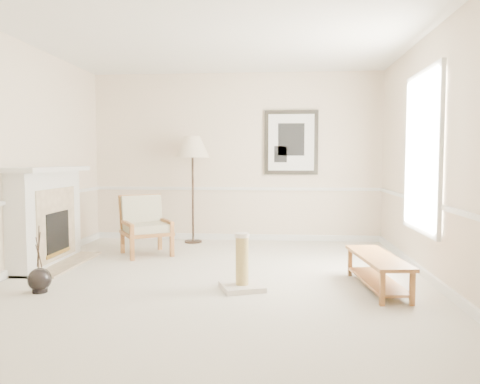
{
  "coord_description": "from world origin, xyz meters",
  "views": [
    {
      "loc": [
        0.73,
        -5.37,
        1.41
      ],
      "look_at": [
        0.23,
        0.7,
        0.98
      ],
      "focal_mm": 35.0,
      "sensor_mm": 36.0,
      "label": 1
    }
  ],
  "objects_px": {
    "floor_lamp": "(193,150)",
    "bench": "(378,267)",
    "scratching_post": "(242,272)",
    "floor_vase": "(40,280)",
    "armchair": "(145,222)"
  },
  "relations": [
    {
      "from": "floor_lamp",
      "to": "scratching_post",
      "type": "bearing_deg",
      "value": -69.39
    },
    {
      "from": "floor_vase",
      "to": "bench",
      "type": "bearing_deg",
      "value": 6.81
    },
    {
      "from": "armchair",
      "to": "bench",
      "type": "bearing_deg",
      "value": -60.24
    },
    {
      "from": "floor_vase",
      "to": "floor_lamp",
      "type": "bearing_deg",
      "value": 70.68
    },
    {
      "from": "bench",
      "to": "scratching_post",
      "type": "xyz_separation_m",
      "value": [
        -1.47,
        -0.13,
        -0.05
      ]
    },
    {
      "from": "armchair",
      "to": "floor_lamp",
      "type": "height_order",
      "value": "floor_lamp"
    },
    {
      "from": "floor_lamp",
      "to": "scratching_post",
      "type": "height_order",
      "value": "floor_lamp"
    },
    {
      "from": "bench",
      "to": "scratching_post",
      "type": "bearing_deg",
      "value": -174.82
    },
    {
      "from": "floor_vase",
      "to": "armchair",
      "type": "height_order",
      "value": "armchair"
    },
    {
      "from": "armchair",
      "to": "floor_lamp",
      "type": "bearing_deg",
      "value": 29.17
    },
    {
      "from": "armchair",
      "to": "floor_lamp",
      "type": "relative_size",
      "value": 0.53
    },
    {
      "from": "floor_vase",
      "to": "scratching_post",
      "type": "distance_m",
      "value": 2.15
    },
    {
      "from": "floor_lamp",
      "to": "bench",
      "type": "bearing_deg",
      "value": -46.51
    },
    {
      "from": "bench",
      "to": "scratching_post",
      "type": "relative_size",
      "value": 2.14
    },
    {
      "from": "floor_vase",
      "to": "scratching_post",
      "type": "relative_size",
      "value": 1.17
    }
  ]
}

